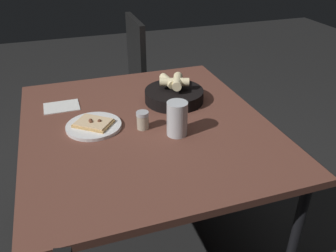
{
  "coord_description": "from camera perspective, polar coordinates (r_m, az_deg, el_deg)",
  "views": [
    {
      "loc": [
        -0.32,
        -1.27,
        1.45
      ],
      "look_at": [
        0.07,
        -0.1,
        0.73
      ],
      "focal_mm": 37.56,
      "sensor_mm": 36.0,
      "label": 1
    }
  ],
  "objects": [
    {
      "name": "ground",
      "position": [
        1.95,
        -2.96,
        -17.87
      ],
      "size": [
        8.0,
        8.0,
        0.0
      ],
      "primitive_type": "plane",
      "color": "black"
    },
    {
      "name": "dining_table",
      "position": [
        1.53,
        -3.59,
        -1.27
      ],
      "size": [
        1.02,
        1.15,
        0.71
      ],
      "color": "brown",
      "rests_on": "ground"
    },
    {
      "name": "pizza_plate",
      "position": [
        1.5,
        -11.96,
        0.14
      ],
      "size": [
        0.23,
        0.23,
        0.04
      ],
      "color": "white",
      "rests_on": "dining_table"
    },
    {
      "name": "bread_basket",
      "position": [
        1.68,
        1.03,
        5.23
      ],
      "size": [
        0.28,
        0.28,
        0.12
      ],
      "color": "black",
      "rests_on": "dining_table"
    },
    {
      "name": "beer_glass",
      "position": [
        1.39,
        1.48,
        0.98
      ],
      "size": [
        0.08,
        0.08,
        0.14
      ],
      "color": "silver",
      "rests_on": "dining_table"
    },
    {
      "name": "pepper_shaker",
      "position": [
        1.45,
        -4.13,
        0.79
      ],
      "size": [
        0.05,
        0.05,
        0.08
      ],
      "color": "#BFB299",
      "rests_on": "dining_table"
    },
    {
      "name": "napkin",
      "position": [
        1.71,
        -16.89,
        3.02
      ],
      "size": [
        0.16,
        0.12,
        0.0
      ],
      "color": "white",
      "rests_on": "dining_table"
    },
    {
      "name": "chair_near",
      "position": [
        2.5,
        -7.58,
        7.83
      ],
      "size": [
        0.44,
        0.44,
        0.91
      ],
      "color": "black",
      "rests_on": "ground"
    }
  ]
}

